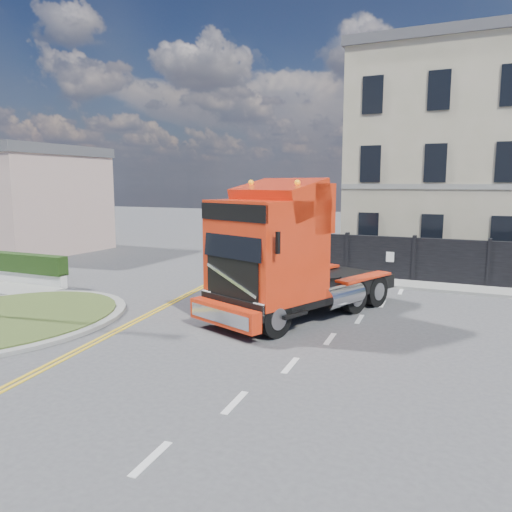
% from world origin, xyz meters
% --- Properties ---
extents(ground, '(120.00, 120.00, 0.00)m').
position_xyz_m(ground, '(0.00, 0.00, 0.00)').
color(ground, '#424244').
rests_on(ground, ground).
extents(traffic_island, '(6.80, 6.80, 0.17)m').
position_xyz_m(traffic_island, '(-7.00, -3.00, 0.08)').
color(traffic_island, gray).
rests_on(traffic_island, ground).
extents(seaside_bldg_pink, '(8.00, 8.00, 6.00)m').
position_xyz_m(seaside_bldg_pink, '(-20.00, 9.00, 3.00)').
color(seaside_bldg_pink, '#C1A296').
rests_on(seaside_bldg_pink, ground).
extents(hoarding_fence, '(18.80, 0.25, 2.00)m').
position_xyz_m(hoarding_fence, '(6.55, 9.00, 1.00)').
color(hoarding_fence, black).
rests_on(hoarding_fence, ground).
extents(georgian_building, '(12.30, 10.30, 12.80)m').
position_xyz_m(georgian_building, '(6.00, 16.50, 5.77)').
color(georgian_building, '#BEAF97').
rests_on(georgian_building, ground).
extents(pavement_far, '(20.00, 1.60, 0.12)m').
position_xyz_m(pavement_far, '(6.00, 8.10, 0.06)').
color(pavement_far, gray).
rests_on(pavement_far, ground).
extents(truck, '(5.15, 7.77, 4.37)m').
position_xyz_m(truck, '(0.92, 0.97, 1.96)').
color(truck, black).
rests_on(truck, ground).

